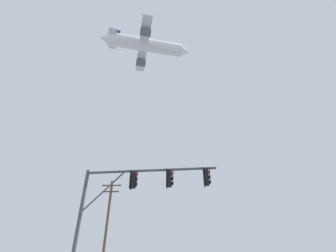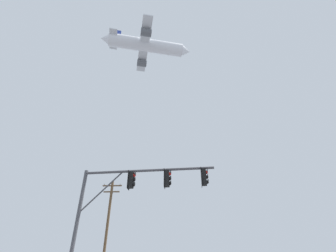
# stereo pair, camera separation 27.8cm
# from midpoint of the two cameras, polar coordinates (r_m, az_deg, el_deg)

# --- Properties ---
(signal_pole_near) EXTENTS (7.45, 0.89, 6.79)m
(signal_pole_near) POSITION_cam_midpoint_polar(r_m,az_deg,el_deg) (13.94, -8.41, -15.44)
(signal_pole_near) COLOR #4C4C51
(signal_pole_near) RESTS_ON ground
(utility_pole) EXTENTS (2.20, 0.28, 10.90)m
(utility_pole) POSITION_cam_midpoint_polar(r_m,az_deg,el_deg) (28.37, -14.42, -22.18)
(utility_pole) COLOR brown
(utility_pole) RESTS_ON ground
(airplane) EXTENTS (21.04, 16.25, 5.75)m
(airplane) POSITION_cam_midpoint_polar(r_m,az_deg,el_deg) (60.74, -5.41, 18.17)
(airplane) COLOR white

